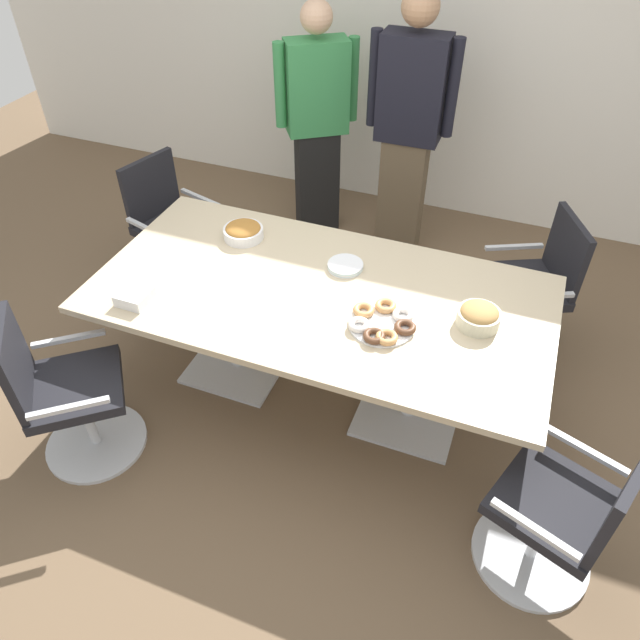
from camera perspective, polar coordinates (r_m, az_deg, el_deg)
The scene contains 14 objects.
ground_plane at distance 3.64m, azimuth 0.00°, elevation -6.55°, with size 10.00×10.00×0.01m, color brown.
back_wall at distance 4.93m, azimuth 11.21°, elevation 25.45°, with size 8.00×0.10×2.80m, color white.
conference_table at distance 3.20m, azimuth 0.00°, elevation 1.01°, with size 2.40×1.20×0.75m.
office_chair_0 at distance 3.31m, azimuth -23.07°, elevation -6.82°, with size 0.76×0.76×0.91m.
office_chair_1 at distance 2.85m, azimuth 22.24°, elevation -17.11°, with size 0.69×0.69×0.91m.
office_chair_2 at distance 3.89m, azimuth 19.41°, elevation 2.50°, with size 0.72×0.72×0.91m.
office_chair_3 at distance 4.34m, azimuth -13.91°, elevation 8.21°, with size 0.67×0.67×0.91m.
person_standing_0 at distance 4.64m, azimuth -0.30°, elevation 18.51°, with size 0.55×0.43×1.72m.
person_standing_1 at distance 4.38m, azimuth 8.47°, elevation 17.85°, with size 0.61×0.24×1.86m.
snack_bowl_cookies at distance 2.99m, azimuth 14.97°, elevation 0.40°, with size 0.21×0.21×0.12m.
snack_bowl_pretzels at distance 3.54m, azimuth -7.36°, elevation 8.45°, with size 0.23×0.23×0.09m.
donut_platter at distance 2.92m, azimuth 5.98°, elevation -0.27°, with size 0.34×0.34×0.04m.
plate_stack at distance 3.28m, azimuth 2.45°, elevation 5.20°, with size 0.20×0.20×0.03m.
napkin_pile at distance 3.19m, azimuth -17.35°, elevation 2.15°, with size 0.16×0.16×0.06m, color white.
Camera 1 is at (0.88, -2.27, 2.70)m, focal length 33.41 mm.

